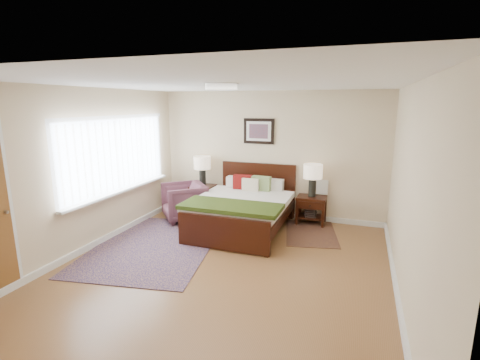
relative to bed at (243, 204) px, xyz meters
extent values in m
plane|color=brown|center=(0.23, -1.53, -0.49)|extent=(5.00, 5.00, 0.00)
cube|color=beige|center=(0.23, 0.97, 0.76)|extent=(4.50, 0.04, 2.50)
cube|color=beige|center=(0.23, -4.03, 0.76)|extent=(4.50, 0.04, 2.50)
cube|color=beige|center=(-2.02, -1.53, 0.76)|extent=(0.04, 5.00, 2.50)
cube|color=beige|center=(2.48, -1.53, 0.76)|extent=(0.04, 5.00, 2.50)
cube|color=white|center=(0.23, -1.53, 2.01)|extent=(4.50, 5.00, 0.02)
cube|color=silver|center=(-2.00, -0.83, 0.91)|extent=(0.02, 2.72, 1.32)
cube|color=silver|center=(-1.99, -0.83, 0.91)|extent=(0.01, 2.60, 1.20)
cube|color=silver|center=(-1.95, -0.83, 0.28)|extent=(0.10, 2.72, 0.04)
cylinder|color=#999999|center=(-1.97, -2.90, 0.51)|extent=(0.04, 0.04, 0.04)
cylinder|color=white|center=(0.23, -1.53, 1.97)|extent=(0.40, 0.40, 0.07)
cylinder|color=beige|center=(0.23, -1.53, 2.00)|extent=(0.44, 0.44, 0.01)
cube|color=black|center=(0.00, 0.93, 0.06)|extent=(1.52, 0.06, 1.07)
cube|color=black|center=(0.00, -0.99, -0.21)|extent=(1.52, 0.06, 0.53)
cube|color=black|center=(-0.72, -0.03, -0.19)|extent=(0.06, 1.90, 0.17)
cube|color=black|center=(0.72, -0.03, -0.19)|extent=(0.06, 1.90, 0.17)
cube|color=beige|center=(0.00, -0.03, -0.07)|extent=(1.42, 1.88, 0.21)
cube|color=beige|center=(0.00, -0.13, 0.08)|extent=(1.60, 1.65, 0.10)
cube|color=#303910|center=(0.00, -0.63, 0.13)|extent=(1.64, 0.70, 0.07)
cube|color=beige|center=(-0.33, 0.69, 0.21)|extent=(0.48, 0.18, 0.25)
cube|color=beige|center=(0.33, 0.69, 0.21)|extent=(0.48, 0.18, 0.25)
cube|color=#620C0B|center=(-0.21, 0.57, 0.25)|extent=(0.37, 0.17, 0.30)
cube|color=#71884E|center=(0.17, 0.57, 0.25)|extent=(0.37, 0.16, 0.30)
cube|color=beige|center=(-0.02, 0.49, 0.23)|extent=(0.33, 0.13, 0.27)
cube|color=black|center=(0.00, 0.95, 1.23)|extent=(0.62, 0.03, 0.50)
cube|color=silver|center=(0.00, 0.93, 1.23)|extent=(0.50, 0.01, 0.38)
cube|color=#A52D23|center=(0.00, 0.92, 1.23)|extent=(0.38, 0.01, 0.28)
cube|color=black|center=(-1.15, 0.74, 0.06)|extent=(0.48, 0.44, 0.05)
cube|color=black|center=(-1.36, 0.56, -0.23)|extent=(0.05, 0.05, 0.53)
cube|color=black|center=(-0.94, 0.56, -0.23)|extent=(0.05, 0.05, 0.53)
cube|color=black|center=(-1.36, 0.93, -0.23)|extent=(0.05, 0.05, 0.53)
cube|color=black|center=(-0.94, 0.93, -0.23)|extent=(0.05, 0.05, 0.53)
cube|color=black|center=(-1.15, 0.54, -0.04)|extent=(0.42, 0.03, 0.14)
cube|color=black|center=(1.12, 0.74, 0.02)|extent=(0.54, 0.41, 0.05)
cube|color=black|center=(0.88, 0.57, -0.25)|extent=(0.05, 0.05, 0.49)
cube|color=black|center=(1.36, 0.57, -0.25)|extent=(0.05, 0.05, 0.49)
cube|color=black|center=(0.88, 0.92, -0.25)|extent=(0.05, 0.05, 0.49)
cube|color=black|center=(1.36, 0.92, -0.25)|extent=(0.05, 0.05, 0.49)
cube|color=black|center=(1.12, 0.56, -0.08)|extent=(0.48, 0.03, 0.14)
cube|color=black|center=(1.12, 0.74, -0.35)|extent=(0.48, 0.35, 0.03)
cube|color=black|center=(1.12, 0.74, -0.32)|extent=(0.20, 0.25, 0.03)
cube|color=black|center=(1.12, 0.74, -0.29)|extent=(0.20, 0.25, 0.03)
cube|color=black|center=(1.12, 0.74, -0.25)|extent=(0.20, 0.25, 0.03)
cube|color=black|center=(1.12, 0.74, -0.22)|extent=(0.20, 0.25, 0.03)
cube|color=black|center=(1.12, 0.74, -0.18)|extent=(0.20, 0.25, 0.03)
cube|color=black|center=(1.12, 0.74, -0.15)|extent=(0.20, 0.25, 0.03)
cylinder|color=black|center=(-1.15, 0.74, 0.25)|extent=(0.14, 0.14, 0.32)
cylinder|color=black|center=(-1.15, 0.74, 0.43)|extent=(0.02, 0.02, 0.06)
cylinder|color=beige|center=(-1.15, 0.74, 0.57)|extent=(0.35, 0.35, 0.26)
cylinder|color=black|center=(1.12, 0.74, 0.21)|extent=(0.14, 0.14, 0.32)
cylinder|color=black|center=(1.12, 0.74, 0.39)|extent=(0.02, 0.02, 0.06)
cylinder|color=beige|center=(1.12, 0.74, 0.53)|extent=(0.35, 0.35, 0.26)
imported|color=brown|center=(-1.29, 0.17, -0.13)|extent=(1.11, 1.11, 0.72)
cube|color=#0D0D43|center=(-1.12, -1.18, -0.49)|extent=(2.24, 2.86, 0.01)
cube|color=black|center=(1.20, 0.21, -0.49)|extent=(1.10, 1.43, 0.01)
camera|label=1|loc=(1.93, -5.68, 1.76)|focal=26.00mm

